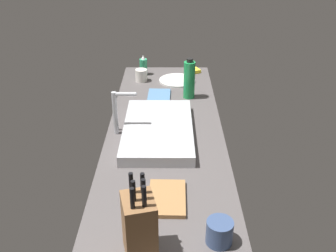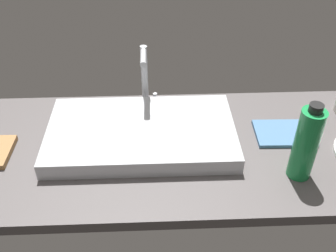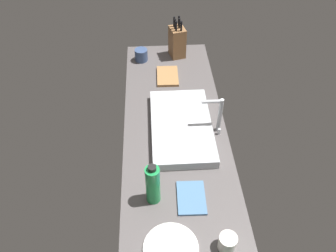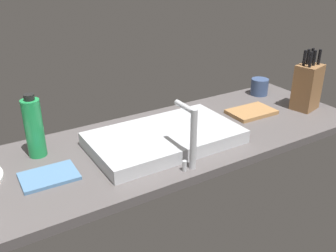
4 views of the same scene
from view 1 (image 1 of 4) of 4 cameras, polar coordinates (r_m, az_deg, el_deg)
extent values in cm
cube|color=#514C4C|center=(200.28, -0.43, -1.21)|extent=(191.07, 59.66, 3.50)
cube|color=#B7BABF|center=(195.26, -1.47, -0.57)|extent=(59.68, 34.44, 5.39)
cylinder|color=#B7BABF|center=(194.07, -7.81, 1.88)|extent=(2.40, 2.40, 22.83)
cylinder|color=#B7BABF|center=(188.95, -6.36, 4.70)|extent=(2.00, 10.95, 2.00)
cylinder|color=#B7BABF|center=(201.47, -7.51, -0.07)|extent=(1.60, 1.60, 4.00)
cube|color=brown|center=(126.94, -4.25, -14.65)|extent=(14.15, 12.53, 22.06)
cylinder|color=black|center=(115.09, -3.53, -10.30)|extent=(1.69, 1.69, 7.24)
cylinder|color=black|center=(114.64, -5.29, -10.56)|extent=(1.69, 1.69, 7.24)
cylinder|color=black|center=(117.69, -3.62, -9.29)|extent=(1.69, 1.69, 7.24)
cylinder|color=black|center=(117.29, -5.12, -9.51)|extent=(1.69, 1.69, 7.24)
cylinder|color=black|center=(120.11, -3.76, -8.41)|extent=(1.69, 1.69, 7.24)
cylinder|color=black|center=(120.47, -5.46, -8.36)|extent=(1.69, 1.69, 7.24)
cube|color=#9E7042|center=(153.47, -0.14, -10.57)|extent=(22.12, 14.90, 1.80)
cylinder|color=#2D9966|center=(271.84, -3.65, 8.71)|extent=(5.30, 5.30, 11.14)
cone|color=silver|center=(269.55, -3.69, 10.10)|extent=(2.91, 2.91, 2.80)
cylinder|color=#1E8E47|center=(233.42, 3.15, 6.79)|extent=(6.87, 6.87, 22.50)
cylinder|color=black|center=(229.13, 3.23, 9.66)|extent=(3.78, 3.78, 2.20)
cylinder|color=white|center=(261.25, 1.38, 6.75)|extent=(24.16, 24.16, 1.20)
cube|color=teal|center=(238.29, -1.32, 4.52)|extent=(19.43, 14.14, 1.20)
cylinder|color=#384C75|center=(135.75, 7.60, -15.23)|extent=(9.19, 9.19, 8.76)
cylinder|color=silver|center=(261.09, -3.96, 7.48)|extent=(7.87, 7.87, 8.03)
cube|color=yellow|center=(278.31, 3.89, 8.22)|extent=(10.70, 9.25, 2.40)
camera|label=2|loc=(1.98, 30.05, 20.43)|focal=41.77mm
camera|label=3|loc=(3.13, 2.71, 36.57)|focal=36.47mm
camera|label=4|loc=(2.71, -28.39, 19.86)|focal=40.52mm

